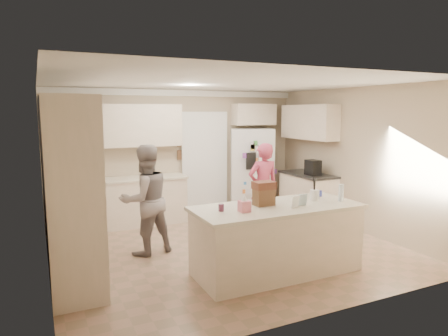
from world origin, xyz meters
name	(u,v)px	position (x,y,z in m)	size (l,w,h in m)	color
floor	(228,250)	(0.00, 0.00, -0.01)	(5.20, 4.60, 0.02)	#96715B
ceiling	(228,82)	(0.00, 0.00, 2.61)	(5.20, 4.60, 0.02)	white
wall_back	(179,154)	(0.00, 2.31, 1.30)	(5.20, 0.02, 2.60)	#BDAA8C
wall_front	(326,197)	(0.00, -2.31, 1.30)	(5.20, 0.02, 2.60)	#BDAA8C
wall_left	(42,181)	(-2.61, 0.00, 1.30)	(0.02, 4.60, 2.60)	#BDAA8C
wall_right	(357,159)	(2.61, 0.00, 1.30)	(0.02, 4.60, 2.60)	#BDAA8C
crown_back	(179,93)	(0.00, 2.26, 2.53)	(5.20, 0.08, 0.12)	white
pantry_bank	(68,186)	(-2.30, 0.20, 1.18)	(0.60, 2.60, 2.35)	beige
back_base_cab	(128,203)	(-1.15, 2.00, 0.44)	(2.20, 0.60, 0.88)	beige
back_countertop	(127,179)	(-1.15, 1.99, 0.90)	(2.24, 0.63, 0.04)	beige
back_upper_cab	(124,126)	(-1.15, 2.12, 1.90)	(2.20, 0.35, 0.80)	beige
doorway_opening	(204,164)	(0.55, 2.28, 1.05)	(0.90, 0.06, 2.10)	black
doorway_casing	(205,165)	(0.55, 2.24, 1.05)	(1.02, 0.03, 2.22)	white
wall_frame_upper	(180,142)	(0.02, 2.27, 1.55)	(0.15, 0.02, 0.20)	brown
wall_frame_lower	(181,155)	(0.02, 2.27, 1.28)	(0.15, 0.02, 0.20)	brown
refrigerator	(252,170)	(1.56, 2.04, 0.90)	(0.90, 0.70, 1.80)	white
fridge_seam	(260,172)	(1.56, 1.68, 0.90)	(0.01, 0.02, 1.78)	gray
fridge_dispenser	(251,161)	(1.34, 1.67, 1.15)	(0.22, 0.03, 0.35)	black
fridge_handle_l	(258,165)	(1.51, 1.67, 1.05)	(0.02, 0.02, 0.85)	silver
fridge_handle_r	(262,165)	(1.61, 1.67, 1.05)	(0.02, 0.02, 0.85)	silver
over_fridge_cab	(254,114)	(1.65, 2.12, 2.10)	(0.95, 0.35, 0.45)	beige
right_base_cab	(308,197)	(2.30, 1.00, 0.44)	(0.60, 1.20, 0.88)	beige
right_countertop	(308,174)	(2.29, 1.00, 0.90)	(0.63, 1.24, 0.04)	#2D2B28
right_upper_cab	(309,122)	(2.43, 1.20, 1.95)	(0.35, 1.50, 0.70)	beige
coffee_maker	(313,168)	(2.25, 0.80, 1.07)	(0.22, 0.28, 0.30)	black
island_base	(277,241)	(0.20, -1.10, 0.44)	(2.20, 0.90, 0.88)	beige
island_top	(277,207)	(0.20, -1.10, 0.90)	(2.28, 0.96, 0.05)	beige
utensil_crock	(315,195)	(0.85, -1.05, 1.00)	(0.13, 0.13, 0.15)	white
tissue_box	(244,206)	(-0.35, -1.20, 1.00)	(0.13, 0.13, 0.14)	pink
tissue_plume	(244,198)	(-0.35, -1.20, 1.10)	(0.08, 0.08, 0.08)	white
dollhouse_body	(264,197)	(0.05, -1.00, 1.04)	(0.26, 0.18, 0.22)	brown
dollhouse_roof	(264,185)	(0.05, -1.00, 1.20)	(0.28, 0.20, 0.10)	#592D1E
jam_jar	(221,208)	(-0.60, -1.05, 0.97)	(0.07, 0.07, 0.09)	#59263F
greeting_card_a	(296,202)	(0.35, -1.30, 1.01)	(0.12, 0.01, 0.16)	white
greeting_card_b	(303,200)	(0.50, -1.25, 1.01)	(0.12, 0.01, 0.16)	silver
water_bottle	(341,193)	(1.15, -1.25, 1.04)	(0.07, 0.07, 0.24)	silver
shaker_salt	(317,194)	(1.02, -0.88, 0.97)	(0.05, 0.05, 0.09)	#34409E
shaker_pepper	(320,193)	(1.09, -0.88, 0.97)	(0.05, 0.05, 0.09)	#34409E
teen_boy	(145,200)	(-1.21, 0.37, 0.84)	(0.82, 0.64, 1.68)	#999491
teen_girl	(263,188)	(1.00, 0.61, 0.81)	(0.59, 0.39, 1.61)	#BC3B56
fridge_magnets	(260,172)	(1.56, 1.67, 0.90)	(0.76, 0.02, 1.44)	tan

